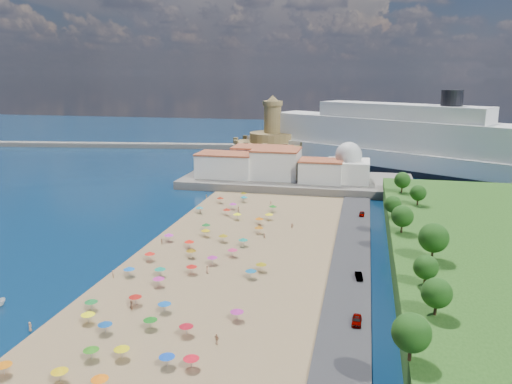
# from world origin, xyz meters

# --- Properties ---
(ground) EXTENTS (700.00, 700.00, 0.00)m
(ground) POSITION_xyz_m (0.00, 0.00, 0.00)
(ground) COLOR #071938
(ground) RESTS_ON ground
(terrace) EXTENTS (90.00, 36.00, 3.00)m
(terrace) POSITION_xyz_m (10.00, 73.00, 1.50)
(terrace) COLOR #59544C
(terrace) RESTS_ON ground
(jetty) EXTENTS (18.00, 70.00, 2.40)m
(jetty) POSITION_xyz_m (-12.00, 108.00, 1.20)
(jetty) COLOR #59544C
(jetty) RESTS_ON ground
(breakwater) EXTENTS (199.03, 34.77, 2.60)m
(breakwater) POSITION_xyz_m (-110.00, 153.00, 1.30)
(breakwater) COLOR #59544C
(breakwater) RESTS_ON ground
(waterfront_buildings) EXTENTS (57.00, 29.00, 11.00)m
(waterfront_buildings) POSITION_xyz_m (-3.05, 73.64, 7.88)
(waterfront_buildings) COLOR silver
(waterfront_buildings) RESTS_ON terrace
(domed_building) EXTENTS (16.00, 16.00, 15.00)m
(domed_building) POSITION_xyz_m (30.00, 71.00, 8.97)
(domed_building) COLOR silver
(domed_building) RESTS_ON terrace
(fortress) EXTENTS (40.00, 40.00, 32.40)m
(fortress) POSITION_xyz_m (-12.00, 138.00, 6.68)
(fortress) COLOR olive
(fortress) RESTS_ON ground
(cruise_ship) EXTENTS (158.01, 104.63, 36.68)m
(cruise_ship) POSITION_xyz_m (51.19, 114.74, 10.86)
(cruise_ship) COLOR black
(cruise_ship) RESTS_ON ground
(beach_parasols) EXTENTS (31.79, 113.87, 2.20)m
(beach_parasols) POSITION_xyz_m (-1.26, -15.96, 2.15)
(beach_parasols) COLOR gray
(beach_parasols) RESTS_ON beach
(beachgoers) EXTENTS (36.58, 96.10, 1.89)m
(beachgoers) POSITION_xyz_m (-2.18, -3.95, 1.13)
(beachgoers) COLOR tan
(beachgoers) RESTS_ON beach
(parked_cars) EXTENTS (1.91, 73.49, 1.39)m
(parked_cars) POSITION_xyz_m (36.00, -10.31, 1.36)
(parked_cars) COLOR gray
(parked_cars) RESTS_ON promenade
(hillside_trees) EXTENTS (13.53, 105.35, 7.82)m
(hillside_trees) POSITION_xyz_m (47.52, -9.58, 10.03)
(hillside_trees) COLOR #382314
(hillside_trees) RESTS_ON hillside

